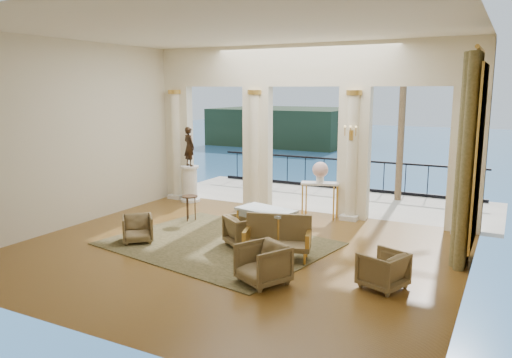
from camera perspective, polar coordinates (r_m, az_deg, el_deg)
The scene contains 23 objects.
floor at distance 10.51m, azimuth -2.75°, elevation -8.29°, with size 9.00×9.00×0.00m, color #432709.
room_walls at distance 9.03m, azimuth -6.52°, elevation 7.24°, with size 9.00×9.00×9.00m.
arcade at distance 13.42m, azimuth 5.48°, elevation 6.99°, with size 9.00×0.56×4.50m.
terrace at distance 15.63m, azimuth 8.06°, elevation -2.36°, with size 10.00×3.60×0.10m, color #B4A898.
balustrade at distance 17.02m, azimuth 9.91°, elevation 0.21°, with size 9.00×0.06×1.03m.
palm_tree at distance 15.51m, azimuth 16.63°, elevation 12.63°, with size 2.00×2.00×4.50m.
headland at distance 86.29m, azimuth 3.57°, elevation 6.09°, with size 22.00×18.00×6.00m, color black.
sea at distance 69.41m, azimuth 23.17°, elevation 1.75°, with size 160.00×160.00×0.00m, color #26559B.
curtain at distance 10.21m, azimuth 23.04°, elevation 1.98°, with size 0.33×1.40×4.09m.
window_frame at distance 10.18m, azimuth 24.12°, elevation 2.35°, with size 0.04×1.60×3.40m, color gold.
wall_sconce at distance 12.69m, azimuth 10.80°, elevation 5.05°, with size 0.30×0.11×0.33m.
rug at distance 11.01m, azimuth -4.30°, elevation -7.38°, with size 4.51×3.51×0.02m, color #2F341A.
armchair_a at distance 11.35m, azimuth -13.40°, elevation -5.41°, with size 0.64×0.60×0.66m, color #423820.
armchair_b at distance 8.76m, azimuth 0.80°, elevation -9.46°, with size 0.76×0.71×0.78m, color #423820.
armchair_c at distance 8.85m, azimuth 14.30°, elevation -9.85°, with size 0.68×0.64×0.70m, color #423820.
armchair_d at distance 10.78m, azimuth -1.34°, elevation -5.74°, with size 0.72×0.67×0.74m, color #423820.
settee at distance 9.99m, azimuth 2.49°, elevation -6.68°, with size 1.43×0.92×0.87m.
game_table at distance 10.58m, azimuth 1.14°, elevation -3.89°, with size 1.35×0.93×0.84m.
pedestal at distance 15.08m, azimuth -7.54°, elevation -0.61°, with size 0.59×0.59×1.07m.
statue at distance 14.90m, azimuth -7.65°, elevation 3.70°, with size 0.43×0.28×1.17m, color black.
console_table at distance 13.19m, azimuth 7.31°, elevation -1.07°, with size 1.04×0.66×0.93m.
urn at distance 13.10m, azimuth 7.36°, elevation 0.94°, with size 0.41×0.41×0.54m.
side_table at distance 12.82m, azimuth -7.57°, elevation -2.32°, with size 0.41×0.41×0.66m.
Camera 1 is at (5.05, -8.59, 3.36)m, focal length 35.00 mm.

